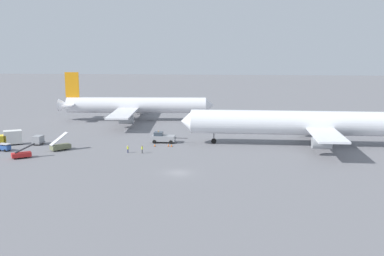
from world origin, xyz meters
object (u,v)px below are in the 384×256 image
Objects in this scene: gse_container_dolly_flat at (38,140)px; traffic_cone_nose_right at (171,146)px; airliner_at_gate_left at (135,105)px; traffic_cone_nose_left at (155,145)px; gse_baggage_cart_near_cluster at (4,147)px; ground_crew_marshaller_foreground at (128,149)px; airliner_being_pushed at (308,123)px; gse_belt_loader_portside at (22,154)px; traffic_cone_wingtip_starboard at (168,145)px; gse_catering_truck_tall at (10,138)px; gse_stair_truck_yellow at (60,146)px; ground_crew_ramp_agent_by_cones at (142,149)px; pushback_tug at (163,138)px.

gse_container_dolly_flat is 32.99m from traffic_cone_nose_right.
airliner_at_gate_left reaches higher than traffic_cone_nose_left.
gse_baggage_cart_near_cluster reaches higher than ground_crew_marshaller_foreground.
gse_container_dolly_flat is at bearing -176.07° from airliner_being_pushed.
gse_baggage_cart_near_cluster is (-7.00, 6.25, 0.04)m from gse_belt_loader_portside.
airliner_being_pushed is 102.07× the size of traffic_cone_wingtip_starboard.
gse_stair_truck_yellow is at bearing -17.79° from gse_catering_truck_tall.
traffic_cone_wingtip_starboard is (29.98, 14.34, -0.55)m from gse_belt_loader_portside.
airliner_being_pushed is at bearing 9.94° from gse_stair_truck_yellow.
ground_crew_ramp_agent_by_cones is at bearing -163.26° from airliner_being_pushed.
gse_belt_loader_portside is 1.56× the size of gse_baggage_cart_near_cluster.
airliner_at_gate_left is 15.09× the size of gse_container_dolly_flat.
traffic_cone_nose_left is (1.66, 7.23, -0.64)m from ground_crew_ramp_agent_by_cones.
pushback_tug reaches higher than gse_baggage_cart_near_cluster.
airliner_at_gate_left is 83.85× the size of traffic_cone_nose_right.
gse_stair_truck_yellow is 12.67m from gse_baggage_cart_near_cluster.
gse_container_dolly_flat is (-16.09, -38.28, -3.72)m from airliner_at_gate_left.
gse_stair_truck_yellow reaches higher than ground_crew_marshaller_foreground.
ground_crew_ramp_agent_by_cones is at bearing -103.96° from pushback_tug.
gse_stair_truck_yellow is at bearing -100.76° from airliner_at_gate_left.
gse_container_dolly_flat is at bearing -179.65° from traffic_cone_nose_left.
ground_crew_marshaller_foreground is at bearing -10.91° from gse_catering_truck_tall.
airliner_at_gate_left is at bearing 112.88° from pushback_tug.
airliner_being_pushed reaches higher than traffic_cone_nose_right.
airliner_at_gate_left is at bearing 145.77° from airliner_being_pushed.
airliner_being_pushed is at bearing 16.74° from ground_crew_ramp_agent_by_cones.
traffic_cone_wingtip_starboard is (-33.52, -3.95, -5.20)m from airliner_being_pushed.
gse_baggage_cart_near_cluster is at bearing -179.15° from ground_crew_ramp_agent_by_cones.
gse_belt_loader_portside is at bearing -41.76° from gse_baggage_cart_near_cluster.
airliner_being_pushed is 72.68m from gse_catering_truck_tall.
gse_baggage_cart_near_cluster reaches higher than traffic_cone_nose_left.
ground_crew_marshaller_foreground is at bearing -141.41° from traffic_cone_nose_right.
gse_container_dolly_flat is at bearing -179.52° from traffic_cone_nose_right.
pushback_tug is 5.41× the size of ground_crew_marshaller_foreground.
pushback_tug is at bearing 24.96° from gse_stair_truck_yellow.
gse_belt_loader_portside is 9.38m from gse_baggage_cart_near_cluster.
pushback_tug is at bearing 33.59° from gse_belt_loader_portside.
ground_crew_marshaller_foreground is (7.86, -45.20, -4.02)m from airliner_at_gate_left.
gse_baggage_cart_near_cluster is (-12.53, -1.89, -0.16)m from gse_stair_truck_yellow.
gse_belt_loader_portside is 13.96m from gse_container_dolly_flat.
traffic_cone_nose_right is 1.00× the size of traffic_cone_nose_left.
pushback_tug is 37.11m from gse_baggage_cart_near_cluster.
gse_stair_truck_yellow is at bearing -155.04° from pushback_tug.
traffic_cone_nose_left is at bearing 77.10° from ground_crew_ramp_agent_by_cones.
gse_catering_truck_tall is at bearing 162.21° from gse_stair_truck_yellow.
ground_crew_ramp_agent_by_cones is at bearing -10.09° from gse_catering_truck_tall.
pushback_tug is at bearing 61.93° from ground_crew_marshaller_foreground.
traffic_cone_wingtip_starboard is at bearing 1.00° from gse_container_dolly_flat.
gse_container_dolly_flat is 1.91× the size of ground_crew_ramp_agent_by_cones.
pushback_tug is (-35.51, 0.30, -4.20)m from airliner_being_pushed.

